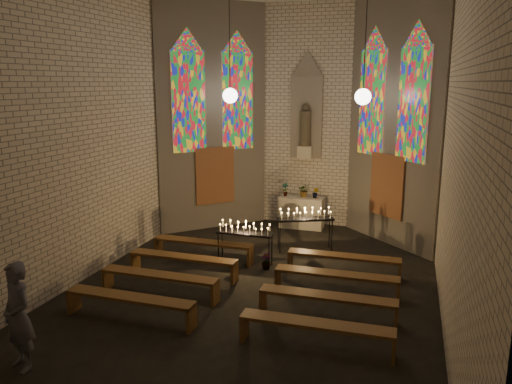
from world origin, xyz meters
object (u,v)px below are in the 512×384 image
(votive_stand_left, at_px, (245,230))
(votive_stand_right, at_px, (305,216))
(aisle_flower_pot, at_px, (266,261))
(visitor, at_px, (18,316))
(altar, at_px, (302,212))

(votive_stand_left, xyz_separation_m, votive_stand_right, (1.23, 1.57, 0.07))
(aisle_flower_pot, relative_size, visitor, 0.23)
(altar, xyz_separation_m, visitor, (-2.64, -9.30, 0.41))
(aisle_flower_pot, bearing_deg, votive_stand_left, 166.58)
(altar, distance_m, votive_stand_right, 2.28)
(votive_stand_right, bearing_deg, visitor, -138.15)
(visitor, bearing_deg, aisle_flower_pot, 87.30)
(votive_stand_left, bearing_deg, altar, 80.04)
(votive_stand_right, bearing_deg, votive_stand_left, -152.18)
(votive_stand_right, xyz_separation_m, visitor, (-3.21, -7.14, -0.07))
(votive_stand_right, bearing_deg, aisle_flower_pot, -134.02)
(aisle_flower_pot, bearing_deg, visitor, -115.44)
(altar, bearing_deg, votive_stand_right, -75.35)
(altar, distance_m, votive_stand_left, 3.81)
(altar, relative_size, votive_stand_left, 0.97)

